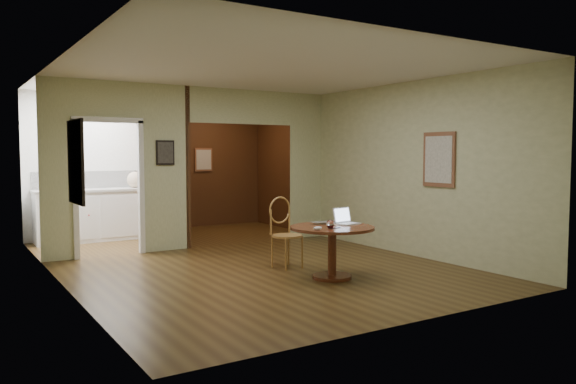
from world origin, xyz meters
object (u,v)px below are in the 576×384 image
open_laptop (345,219)px  dining_table (332,240)px  chair (284,228)px  closed_laptop (327,223)px

open_laptop → dining_table: bearing=-167.9°
chair → closed_laptop: (0.22, -0.71, 0.13)m
chair → closed_laptop: 0.76m
open_laptop → chair: bearing=108.6°
chair → open_laptop: (0.43, -0.82, 0.18)m
chair → open_laptop: 0.94m
dining_table → chair: 0.94m
dining_table → chair: (-0.14, 0.93, 0.05)m
open_laptop → closed_laptop: (-0.21, 0.11, -0.05)m
open_laptop → closed_laptop: 0.24m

